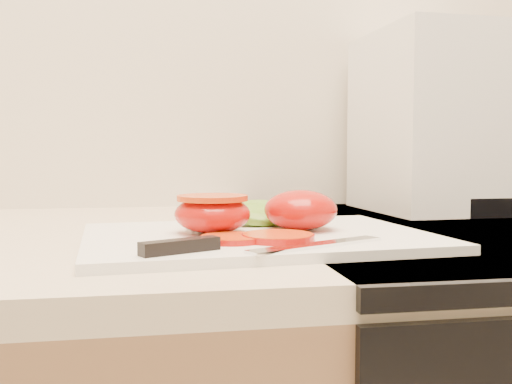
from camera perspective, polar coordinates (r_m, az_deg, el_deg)
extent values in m
cube|color=beige|center=(0.74, -11.71, -5.03)|extent=(3.92, 0.65, 0.03)
cube|color=white|center=(0.63, 0.16, -4.57)|extent=(0.39, 0.30, 0.01)
ellipsoid|color=red|center=(0.66, 4.48, -1.79)|extent=(0.08, 0.08, 0.05)
ellipsoid|color=red|center=(0.63, -4.37, -2.22)|extent=(0.08, 0.08, 0.04)
cylinder|color=red|center=(0.63, -4.38, -0.59)|extent=(0.08, 0.08, 0.01)
cylinder|color=#D3460C|center=(0.58, 2.21, -4.52)|extent=(0.07, 0.07, 0.01)
cylinder|color=#D3460C|center=(0.57, -2.39, -4.67)|extent=(0.06, 0.06, 0.01)
ellipsoid|color=#62B22F|center=(0.72, 0.85, -2.14)|extent=(0.14, 0.13, 0.03)
cube|color=silver|center=(0.55, 6.11, -5.29)|extent=(0.15, 0.08, 0.00)
cube|color=black|center=(0.51, -7.60, -5.37)|extent=(0.07, 0.05, 0.01)
cube|color=white|center=(1.02, 17.07, 6.67)|extent=(0.21, 0.26, 0.30)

